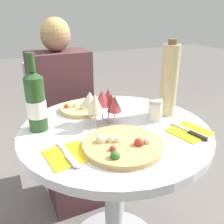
% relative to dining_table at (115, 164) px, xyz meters
% --- Properties ---
extents(dining_table, '(0.83, 0.83, 0.75)m').
position_rel_dining_table_xyz_m(dining_table, '(0.00, 0.00, 0.00)').
color(dining_table, '#B2B2B7').
rests_on(dining_table, ground_plane).
extents(chair_behind_diner, '(0.39, 0.39, 0.90)m').
position_rel_dining_table_xyz_m(chair_behind_diner, '(-0.08, 0.73, -0.11)').
color(chair_behind_diner, silver).
rests_on(chair_behind_diner, ground_plane).
extents(seated_diner, '(0.38, 0.48, 1.18)m').
position_rel_dining_table_xyz_m(seated_diner, '(-0.08, 0.58, -0.03)').
color(seated_diner, '#512D33').
rests_on(seated_diner, ground_plane).
extents(pizza_large, '(0.30, 0.30, 0.05)m').
position_rel_dining_table_xyz_m(pizza_large, '(-0.05, -0.17, 0.21)').
color(pizza_large, tan).
rests_on(pizza_large, dining_table).
extents(pizza_small_far, '(0.22, 0.22, 0.05)m').
position_rel_dining_table_xyz_m(pizza_small_far, '(-0.07, 0.24, 0.21)').
color(pizza_small_far, '#DBB26B').
rests_on(pizza_small_far, dining_table).
extents(wine_bottle, '(0.08, 0.08, 0.33)m').
position_rel_dining_table_xyz_m(wine_bottle, '(-0.30, 0.12, 0.32)').
color(wine_bottle, '#23471E').
rests_on(wine_bottle, dining_table).
extents(tall_carafe, '(0.08, 0.08, 0.36)m').
position_rel_dining_table_xyz_m(tall_carafe, '(0.30, 0.03, 0.36)').
color(tall_carafe, tan).
rests_on(tall_carafe, dining_table).
extents(sugar_shaker, '(0.07, 0.07, 0.10)m').
position_rel_dining_table_xyz_m(sugar_shaker, '(0.20, -0.01, 0.24)').
color(sugar_shaker, silver).
rests_on(sugar_shaker, dining_table).
extents(wine_glass_back_left, '(0.08, 0.08, 0.15)m').
position_rel_dining_table_xyz_m(wine_glass_back_left, '(-0.08, 0.09, 0.31)').
color(wine_glass_back_left, silver).
rests_on(wine_glass_back_left, dining_table).
extents(wine_glass_center, '(0.08, 0.08, 0.16)m').
position_rel_dining_table_xyz_m(wine_glass_center, '(-0.03, 0.06, 0.31)').
color(wine_glass_center, silver).
rests_on(wine_glass_center, dining_table).
extents(wine_glass_front_right, '(0.07, 0.07, 0.14)m').
position_rel_dining_table_xyz_m(wine_glass_front_right, '(0.01, 0.03, 0.29)').
color(wine_glass_front_right, silver).
rests_on(wine_glass_front_right, dining_table).
extents(wine_glass_front_left, '(0.07, 0.07, 0.16)m').
position_rel_dining_table_xyz_m(wine_glass_front_left, '(-0.08, 0.03, 0.31)').
color(wine_glass_front_left, silver).
rests_on(wine_glass_front_left, dining_table).
extents(wine_glass_back_right, '(0.08, 0.08, 0.15)m').
position_rel_dining_table_xyz_m(wine_glass_back_right, '(0.01, 0.09, 0.30)').
color(wine_glass_back_right, silver).
rests_on(wine_glass_back_right, dining_table).
extents(place_setting_left, '(0.17, 0.19, 0.01)m').
position_rel_dining_table_xyz_m(place_setting_left, '(-0.25, -0.14, 0.20)').
color(place_setting_left, gold).
rests_on(place_setting_left, dining_table).
extents(place_setting_right, '(0.18, 0.19, 0.01)m').
position_rel_dining_table_xyz_m(place_setting_right, '(0.27, -0.18, 0.20)').
color(place_setting_right, gold).
rests_on(place_setting_right, dining_table).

